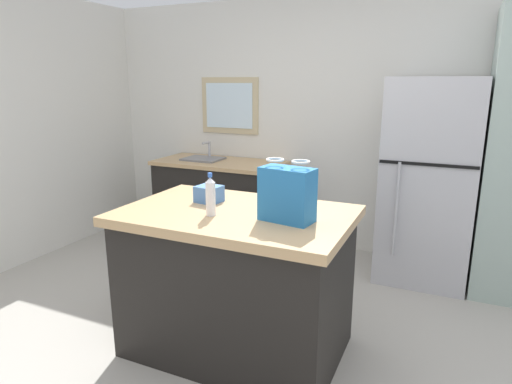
% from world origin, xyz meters
% --- Properties ---
extents(ground, '(6.54, 6.54, 0.00)m').
position_xyz_m(ground, '(0.00, 0.00, 0.00)').
color(ground, '#ADA89E').
extents(back_wall, '(5.45, 0.13, 2.52)m').
position_xyz_m(back_wall, '(-0.02, 2.27, 1.26)').
color(back_wall, silver).
rests_on(back_wall, ground).
extents(kitchen_island, '(1.40, 0.91, 0.94)m').
position_xyz_m(kitchen_island, '(-0.19, 0.16, 0.47)').
color(kitchen_island, black).
rests_on(kitchen_island, ground).
extents(refrigerator, '(0.74, 0.75, 1.74)m').
position_xyz_m(refrigerator, '(0.81, 1.83, 0.87)').
color(refrigerator, '#B7B7BC').
rests_on(refrigerator, ground).
extents(sink_counter, '(1.37, 0.65, 1.07)m').
position_xyz_m(sink_counter, '(-1.26, 1.88, 0.45)').
color(sink_counter, black).
rests_on(sink_counter, ground).
extents(shopping_bag, '(0.32, 0.20, 0.35)m').
position_xyz_m(shopping_bag, '(0.17, 0.11, 1.09)').
color(shopping_bag, '#236BAD').
rests_on(shopping_bag, kitchen_island).
extents(small_box, '(0.17, 0.16, 0.11)m').
position_xyz_m(small_box, '(-0.44, 0.28, 0.99)').
color(small_box, '#4775B7').
rests_on(small_box, kitchen_island).
extents(bottle, '(0.06, 0.06, 0.26)m').
position_xyz_m(bottle, '(-0.28, 0.02, 1.05)').
color(bottle, white).
rests_on(bottle, kitchen_island).
extents(ear_defenders, '(0.21, 0.21, 0.06)m').
position_xyz_m(ear_defenders, '(0.11, 0.46, 0.96)').
color(ear_defenders, black).
rests_on(ear_defenders, kitchen_island).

